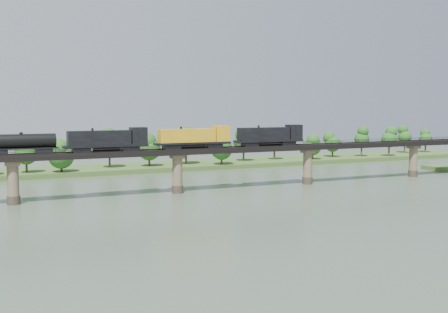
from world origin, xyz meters
name	(u,v)px	position (x,y,z in m)	size (l,w,h in m)	color
ground	(227,213)	(0.00, 0.00, 0.00)	(400.00, 400.00, 0.00)	#3D4C3B
far_bank	(123,168)	(0.00, 85.00, 0.80)	(300.00, 24.00, 1.60)	#365421
bridge	(177,172)	(0.00, 30.00, 5.46)	(236.00, 30.00, 11.50)	#473A2D
bridge_superstructure	(177,148)	(0.00, 30.00, 11.79)	(220.00, 4.90, 0.75)	black
far_treeline	(101,147)	(-8.21, 80.52, 8.83)	(289.06, 17.54, 13.60)	#382619
freight_train	(166,139)	(-3.06, 30.00, 14.24)	(83.42, 3.25, 5.74)	black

